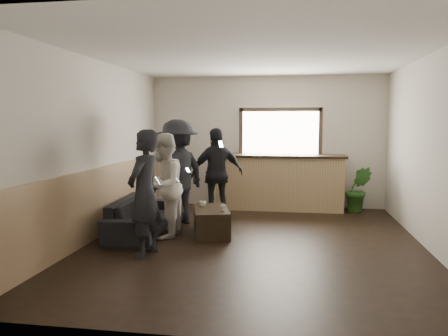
% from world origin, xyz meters
% --- Properties ---
extents(ground, '(5.00, 6.00, 0.01)m').
position_xyz_m(ground, '(0.00, 0.00, 0.00)').
color(ground, black).
extents(room_shell, '(5.01, 6.01, 2.80)m').
position_xyz_m(room_shell, '(-0.74, 0.00, 1.47)').
color(room_shell, silver).
rests_on(room_shell, ground).
extents(bar_counter, '(2.70, 0.68, 2.13)m').
position_xyz_m(bar_counter, '(0.30, 2.70, 0.64)').
color(bar_counter, '#9E8056').
rests_on(bar_counter, ground).
extents(sofa, '(0.90, 1.99, 0.57)m').
position_xyz_m(sofa, '(-1.88, 0.34, 0.28)').
color(sofa, black).
rests_on(sofa, ground).
extents(coffee_table, '(0.77, 1.07, 0.43)m').
position_xyz_m(coffee_table, '(-0.72, 0.38, 0.21)').
color(coffee_table, black).
rests_on(coffee_table, ground).
extents(cup_a, '(0.16, 0.16, 0.09)m').
position_xyz_m(cup_a, '(-0.89, 0.55, 0.47)').
color(cup_a, silver).
rests_on(cup_a, coffee_table).
extents(cup_b, '(0.10, 0.10, 0.09)m').
position_xyz_m(cup_b, '(-0.49, 0.23, 0.47)').
color(cup_b, silver).
rests_on(cup_b, coffee_table).
extents(potted_plant, '(0.53, 0.44, 0.93)m').
position_xyz_m(potted_plant, '(1.90, 2.65, 0.46)').
color(potted_plant, '#2D6623').
rests_on(potted_plant, ground).
extents(person_a, '(0.52, 0.69, 1.72)m').
position_xyz_m(person_a, '(-1.40, -0.84, 0.86)').
color(person_a, black).
rests_on(person_a, ground).
extents(person_b, '(0.64, 0.81, 1.65)m').
position_xyz_m(person_b, '(-1.43, 0.12, 0.83)').
color(person_b, beige).
rests_on(person_b, ground).
extents(person_c, '(1.18, 1.39, 1.87)m').
position_xyz_m(person_c, '(-1.43, 1.02, 0.93)').
color(person_c, black).
rests_on(person_c, ground).
extents(person_d, '(1.09, 0.83, 1.72)m').
position_xyz_m(person_d, '(-0.82, 1.55, 0.86)').
color(person_d, black).
rests_on(person_d, ground).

